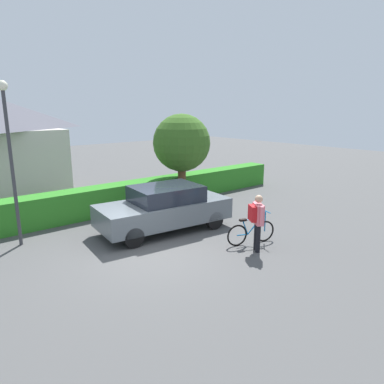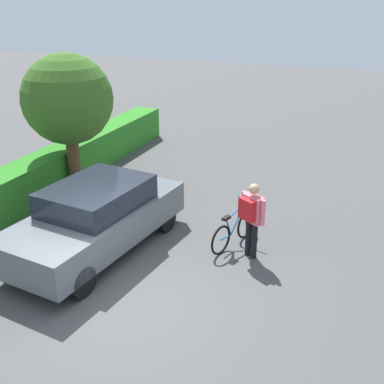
% 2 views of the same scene
% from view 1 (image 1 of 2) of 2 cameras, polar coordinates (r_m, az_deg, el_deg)
% --- Properties ---
extents(ground_plane, '(60.00, 60.00, 0.00)m').
position_cam_1_polar(ground_plane, '(10.22, -6.40, -9.63)').
color(ground_plane, '#484848').
extents(hedge_row, '(19.50, 0.90, 1.07)m').
position_cam_1_polar(hedge_row, '(13.72, -16.58, -1.70)').
color(hedge_row, '#2C7B22').
rests_on(hedge_row, ground).
extents(parked_car_near, '(4.52, 2.30, 1.51)m').
position_cam_1_polar(parked_car_near, '(11.67, -4.48, -2.54)').
color(parked_car_near, slate).
rests_on(parked_car_near, ground).
extents(bicycle, '(1.56, 0.65, 0.99)m').
position_cam_1_polar(bicycle, '(10.76, 9.57, -6.41)').
color(bicycle, black).
rests_on(bicycle, ground).
extents(person_rider, '(0.51, 0.59, 1.65)m').
position_cam_1_polar(person_rider, '(10.04, 10.47, -4.10)').
color(person_rider, black).
rests_on(person_rider, ground).
extents(street_lamp, '(0.28, 0.28, 4.72)m').
position_cam_1_polar(street_lamp, '(11.19, -27.51, 6.90)').
color(street_lamp, '#38383D').
rests_on(street_lamp, ground).
extents(tree_kerbside, '(2.40, 2.40, 3.78)m').
position_cam_1_polar(tree_kerbside, '(14.83, -1.69, 7.88)').
color(tree_kerbside, brown).
rests_on(tree_kerbside, ground).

